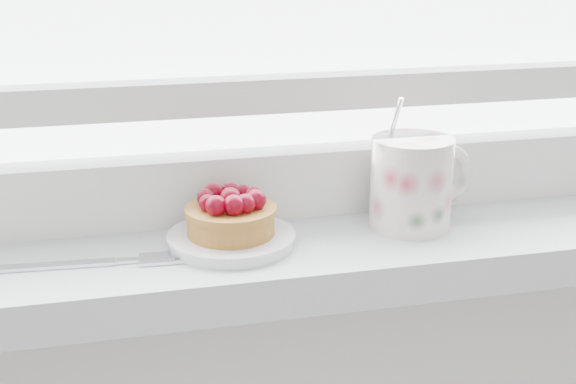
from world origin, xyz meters
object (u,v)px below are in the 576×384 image
object	(u,v)px
raspberry_tart	(231,214)
floral_mug	(414,181)
fork	(95,263)
saucer	(231,239)

from	to	relation	value
raspberry_tart	floral_mug	bearing A→B (deg)	2.35
fork	raspberry_tart	bearing A→B (deg)	7.40
saucer	raspberry_tart	size ratio (longest dim) A/B	1.41
saucer	floral_mug	bearing A→B (deg)	2.32
floral_mug	saucer	bearing A→B (deg)	-177.68
raspberry_tart	saucer	bearing A→B (deg)	136.70
floral_mug	raspberry_tart	bearing A→B (deg)	-177.65
raspberry_tart	floral_mug	world-z (taller)	floral_mug
saucer	fork	distance (m)	0.13
saucer	floral_mug	xyz separation A→B (m)	(0.19, 0.01, 0.04)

